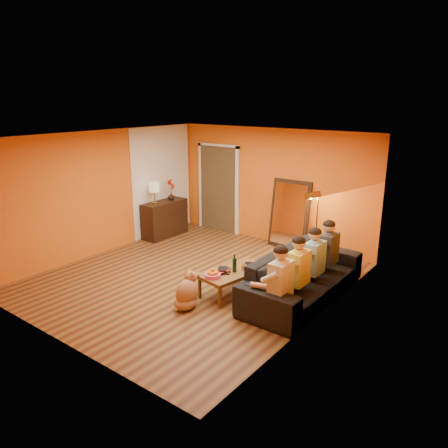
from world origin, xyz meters
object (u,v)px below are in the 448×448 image
Objects in this scene: sideboard at (165,219)px; tumbler at (244,267)px; person_far_left at (281,286)px; person_far_right at (328,254)px; vase at (171,196)px; wine_bottle at (235,263)px; sofa at (304,276)px; person_mid_right at (314,263)px; laptop at (254,266)px; floor_lamp at (316,228)px; mirror_frame at (290,214)px; table_lamp at (154,193)px; person_mid_left at (298,274)px; dog at (187,290)px; coffee_table at (234,281)px.

sideboard reaches higher than tumbler.
tumbler is at bearing 151.84° from person_far_left.
vase is (-4.37, 0.63, 0.33)m from person_far_right.
sofa is at bearing 32.21° from wine_bottle.
person_mid_right is 1.04m from laptop.
sofa is at bearing -48.44° from floor_lamp.
table_lamp is at bearing -153.68° from mirror_frame.
person_far_right is at bearing -4.97° from sideboard.
vase is at bearing 90.00° from sideboard.
table_lamp reaches higher than person_mid_left.
person_mid_right is 3.45× the size of laptop.
floor_lamp is at bearing 125.90° from person_far_right.
sofa is at bearing -101.31° from person_far_right.
person_mid_left is at bearing 90.00° from person_far_left.
table_lamp reaches higher than person_mid_right.
mirror_frame is 0.58× the size of sofa.
person_far_right is 1.52m from tumbler.
mirror_frame is at bearing 137.26° from person_far_right.
person_far_left is 1.10m from person_mid_right.
wine_bottle is at bearing -112.38° from tumbler.
dog is 1.10m from tumbler.
person_far_right is at bearing -11.31° from sofa.
laptop is (0.18, 0.35, 0.22)m from coffee_table.
mirror_frame is at bearing 172.75° from floor_lamp.
coffee_table is (0.42, -2.68, -0.55)m from mirror_frame.
person_mid_left is 1.02m from laptop.
vase reaches higher than sideboard.
person_far_left is (1.42, 0.46, 0.30)m from dog.
wine_bottle reaches higher than dog.
vase is (-3.21, 1.85, 0.73)m from coffee_table.
person_far_left is at bearing -90.00° from person_far_right.
mirror_frame is at bearing 34.49° from sofa.
mirror_frame is 4.29× the size of laptop.
vase is at bearing 122.79° from dog.
mirror_frame reaches higher than vase.
sideboard is at bearing 161.29° from person_mid_left.
coffee_table is 0.94m from dog.
sideboard is 3.61m from laptop.
person_far_right is at bearing 90.00° from person_mid_left.
floor_lamp is at bearing 114.70° from person_mid_right.
table_lamp is 0.58m from vase.
table_lamp is 3.80m from floor_lamp.
sofa is at bearing -9.77° from table_lamp.
person_far_right is at bearing 56.37° from coffee_table.
mirror_frame is at bearing 16.57° from vase.
dog is at bearing -87.50° from mirror_frame.
sideboard is 3.65m from tumbler.
sideboard is 3.86m from dog.
floor_lamp is 4.07× the size of laptop.
sofa is at bearing -13.66° from sideboard.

